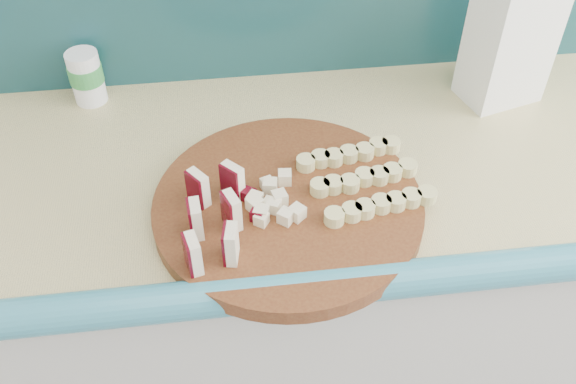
{
  "coord_description": "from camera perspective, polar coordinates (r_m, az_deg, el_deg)",
  "views": [
    {
      "loc": [
        -0.49,
        0.62,
        1.68
      ],
      "look_at": [
        -0.4,
        1.36,
        0.96
      ],
      "focal_mm": 40.0,
      "sensor_mm": 36.0,
      "label": 1
    }
  ],
  "objects": [
    {
      "name": "cutting_board",
      "position": [
        1.07,
        0.0,
        -1.32
      ],
      "size": [
        0.53,
        0.53,
        0.03
      ],
      "primitive_type": "cylinder",
      "rotation": [
        0.0,
        0.0,
        0.2
      ],
      "color": "#481F0F",
      "rests_on": "kitchen_counter"
    },
    {
      "name": "banana_slices",
      "position": [
        1.09,
        6.83,
        1.22
      ],
      "size": [
        0.22,
        0.2,
        0.02
      ],
      "color": "#CEC57E",
      "rests_on": "cutting_board"
    },
    {
      "name": "kitchen_counter",
      "position": [
        1.62,
        17.34,
        -7.92
      ],
      "size": [
        2.2,
        0.63,
        0.91
      ],
      "color": "beige",
      "rests_on": "ground"
    },
    {
      "name": "apple_chunks",
      "position": [
        1.04,
        -1.47,
        -0.68
      ],
      "size": [
        0.07,
        0.07,
        0.02
      ],
      "color": "#FBF0C8",
      "rests_on": "cutting_board"
    },
    {
      "name": "canister",
      "position": [
        1.35,
        -17.49,
        9.79
      ],
      "size": [
        0.07,
        0.07,
        0.11
      ],
      "rotation": [
        0.0,
        0.0,
        0.35
      ],
      "color": "white",
      "rests_on": "kitchen_counter"
    },
    {
      "name": "apple_wedges",
      "position": [
        1.0,
        -6.65,
        -2.05
      ],
      "size": [
        0.09,
        0.19,
        0.06
      ],
      "color": "#F2E3C2",
      "rests_on": "cutting_board"
    },
    {
      "name": "flour_bag",
      "position": [
        1.34,
        19.13,
        12.59
      ],
      "size": [
        0.17,
        0.14,
        0.25
      ],
      "primitive_type": "cube",
      "rotation": [
        0.0,
        0.0,
        0.28
      ],
      "color": "white",
      "rests_on": "kitchen_counter"
    }
  ]
}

